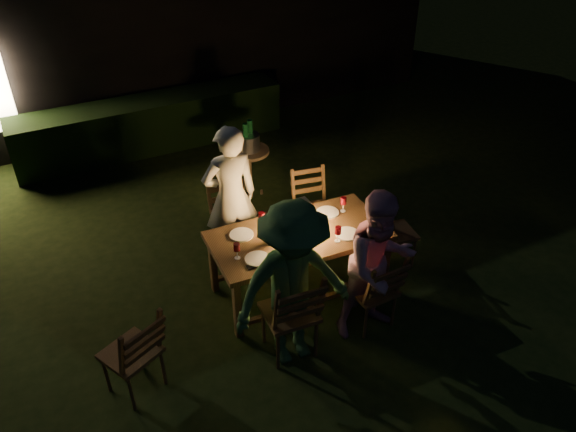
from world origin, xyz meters
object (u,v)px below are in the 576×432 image
chair_far_right (312,221)px  bottle_bucket_b (250,137)px  chair_far_left (235,240)px  bottle_table (277,228)px  ice_bucket (248,142)px  chair_end (394,242)px  person_house_side (231,197)px  dining_table (299,240)px  side_table (249,156)px  chair_spare (135,366)px  person_opp_left (293,286)px  chair_near_left (290,326)px  person_opp_right (379,265)px  chair_near_right (372,302)px  bottle_bucket_a (246,141)px  lantern (301,217)px

chair_far_right → bottle_bucket_b: 1.46m
chair_far_left → bottle_bucket_b: 1.60m
bottle_table → bottle_bucket_b: bearing=72.7°
ice_bucket → bottle_bucket_b: (0.05, 0.04, 0.05)m
chair_end → bottle_bucket_b: 2.36m
chair_end → person_house_side: size_ratio=0.52×
dining_table → side_table: 2.04m
chair_spare → ice_bucket: chair_spare is taller
chair_far_right → person_opp_left: bearing=64.8°
dining_table → chair_end: size_ratio=2.09×
person_opp_left → chair_far_right: bearing=57.8°
person_opp_left → bottle_bucket_b: (0.88, 2.84, 0.04)m
bottle_table → bottle_bucket_b: (0.63, 2.04, -0.01)m
person_opp_left → ice_bucket: 2.92m
person_house_side → dining_table: bearing=118.8°
dining_table → ice_bucket: bearing=83.6°
person_opp_left → ice_bucket: (0.83, 2.80, -0.01)m
chair_near_left → person_opp_right: (0.90, -0.10, 0.47)m
chair_near_right → person_opp_right: size_ratio=0.60×
chair_near_right → chair_far_right: chair_far_right is taller
person_house_side → side_table: 1.40m
side_table → bottle_bucket_a: bearing=-141.3°
side_table → ice_bucket: (0.00, 0.00, 0.20)m
ice_bucket → bottle_bucket_a: size_ratio=0.94×
ice_bucket → chair_far_right: bearing=-78.5°
person_opp_right → side_table: bearing=94.5°
bottle_bucket_a → person_house_side: bearing=-121.5°
chair_far_right → bottle_table: bottle_table is taller
chair_far_left → lantern: size_ratio=2.83×
bottle_table → person_opp_left: bearing=-106.8°
chair_end → bottle_bucket_a: size_ratio=2.81×
chair_far_left → ice_bucket: size_ratio=3.30×
chair_near_right → person_opp_left: 1.07m
chair_near_left → side_table: (0.83, 2.76, 0.33)m
lantern → person_opp_left: bearing=-123.0°
person_opp_left → side_table: size_ratio=2.34×
chair_end → side_table: chair_end is taller
chair_far_right → person_opp_right: size_ratio=0.60×
chair_far_right → lantern: 1.08m
chair_near_right → side_table: chair_near_right is taller
chair_end → bottle_bucket_a: bearing=-145.6°
chair_near_left → chair_near_right: (0.90, -0.05, -0.04)m
chair_end → chair_spare: size_ratio=0.91×
chair_far_left → bottle_table: size_ratio=3.53×
chair_spare → ice_bucket: (2.26, 2.53, 0.55)m
bottle_table → side_table: 2.10m
chair_end → person_opp_left: (-1.72, -0.73, 0.59)m
person_opp_left → lantern: bearing=60.1°
dining_table → bottle_bucket_a: bearing=84.9°
bottle_table → chair_near_right: bearing=-50.7°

